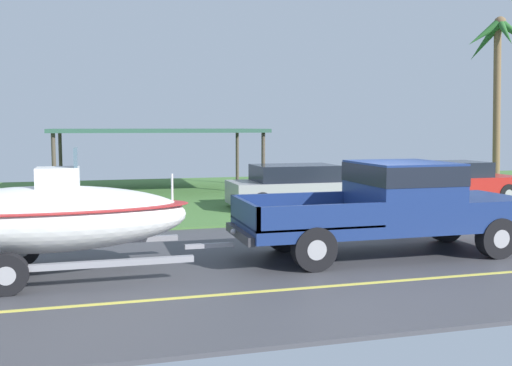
% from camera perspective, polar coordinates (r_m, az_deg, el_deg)
% --- Properties ---
extents(ground, '(36.00, 22.00, 0.11)m').
position_cam_1_polar(ground, '(19.56, 0.30, -2.01)').
color(ground, '#424247').
extents(pickup_truck_towing, '(6.00, 2.01, 1.86)m').
position_cam_1_polar(pickup_truck_towing, '(11.99, 13.92, -1.89)').
color(pickup_truck_towing, navy).
rests_on(pickup_truck_towing, ground).
extents(boat_on_trailer, '(6.00, 2.25, 2.20)m').
position_cam_1_polar(boat_on_trailer, '(10.50, -20.16, -3.26)').
color(boat_on_trailer, gray).
rests_on(boat_on_trailer, ground).
extents(parked_sedan_near, '(4.46, 1.89, 1.38)m').
position_cam_1_polar(parked_sedan_near, '(18.20, 4.25, -0.42)').
color(parked_sedan_near, '#99999E').
rests_on(parked_sedan_near, ground).
extents(parked_sedan_far, '(4.41, 1.91, 1.38)m').
position_cam_1_polar(parked_sedan_far, '(20.87, 18.60, 0.06)').
color(parked_sedan_far, '#B21E19').
rests_on(parked_sedan_far, ground).
extents(carport_awning, '(7.92, 4.61, 2.48)m').
position_cam_1_polar(carport_awning, '(23.05, -9.66, 4.98)').
color(carport_awning, '#4C4238').
rests_on(carport_awning, ground).
extents(palm_tree_near_right, '(2.83, 3.25, 7.13)m').
position_cam_1_polar(palm_tree_near_right, '(26.84, 22.66, 11.47)').
color(palm_tree_near_right, brown).
rests_on(palm_tree_near_right, ground).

